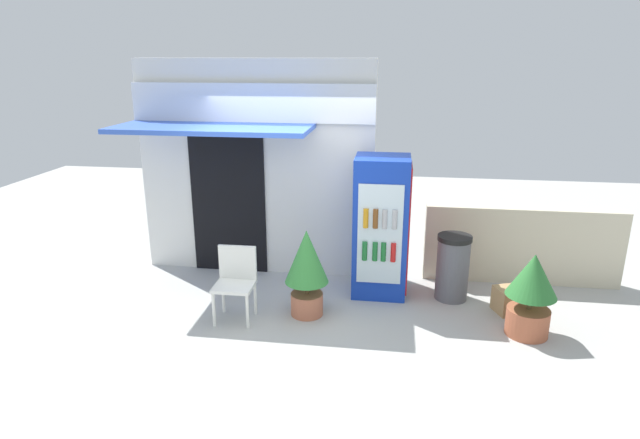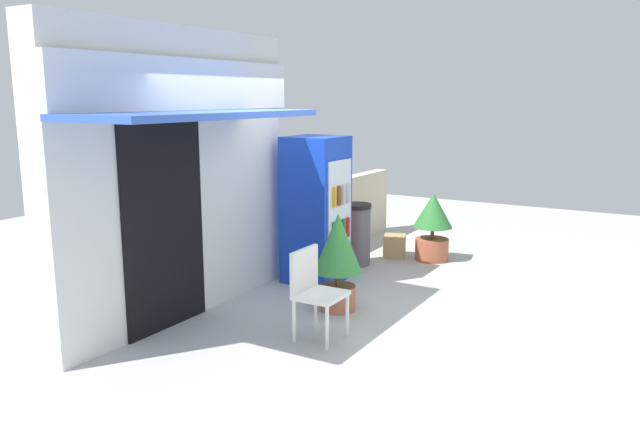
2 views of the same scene
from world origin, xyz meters
The scene contains 9 objects.
ground centered at (0.00, 0.00, 0.00)m, with size 16.00×16.00×0.00m, color #B2B2AD.
storefront_building centered at (-0.69, 1.46, 1.54)m, with size 3.29×1.32×2.97m.
drink_cooler centered at (1.10, 0.88, 0.91)m, with size 0.70×0.71×1.81m.
plastic_chair centered at (-0.56, -0.08, 0.51)m, with size 0.46×0.42×0.87m.
potted_plant_near_shop centered at (0.26, 0.11, 0.63)m, with size 0.52×0.52×1.07m.
potted_plant_curbside centered at (2.78, -0.02, 0.54)m, with size 0.55×0.55×0.96m.
trash_bin centered at (2.02, 0.81, 0.43)m, with size 0.43×0.43×0.85m.
stone_boundary_wall centered at (3.00, 1.49, 0.53)m, with size 2.61×0.20×1.06m, color beige.
cardboard_box centered at (2.71, 0.52, 0.15)m, with size 0.36×0.31×0.31m, color tan.
Camera 2 is at (-5.45, -3.04, 2.29)m, focal length 35.14 mm.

